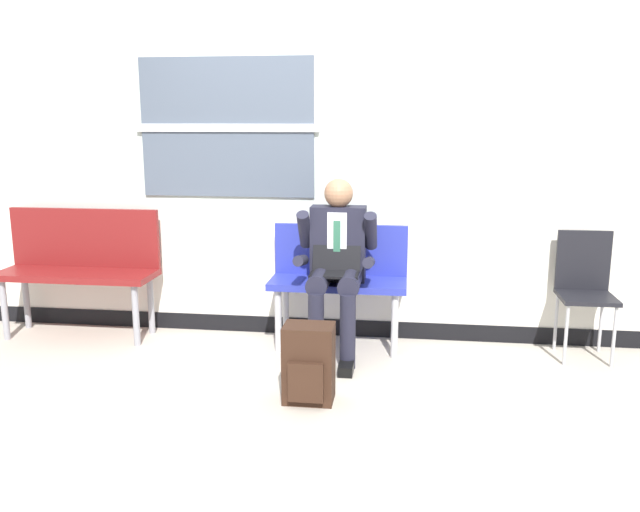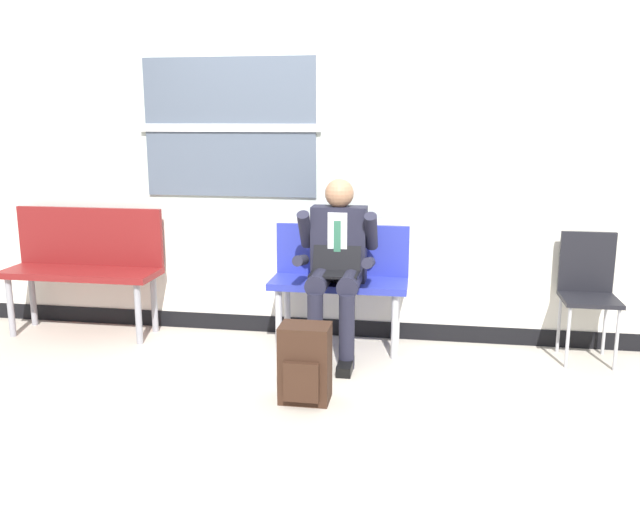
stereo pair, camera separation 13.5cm
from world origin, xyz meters
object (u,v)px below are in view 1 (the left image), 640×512
object	(u,v)px
bench_with_person	(339,274)
folding_chair	(585,282)
backpack	(309,364)
person_seated	(336,262)
bench_empty	(80,261)

from	to	relation	value
bench_with_person	folding_chair	distance (m)	1.78
backpack	folding_chair	world-z (taller)	folding_chair
bench_with_person	person_seated	world-z (taller)	person_seated
bench_with_person	backpack	xyz separation A→B (m)	(-0.08, -1.04, -0.32)
backpack	folding_chair	xyz separation A→B (m)	(1.86, 1.07, 0.31)
backpack	bench_empty	bearing A→B (deg)	152.22
backpack	folding_chair	distance (m)	2.17
bench_with_person	folding_chair	bearing A→B (deg)	1.06
person_seated	folding_chair	distance (m)	1.80
bench_with_person	bench_empty	bearing A→B (deg)	179.72
person_seated	backpack	xyz separation A→B (m)	(-0.08, -0.84, -0.46)
bench_empty	backpack	bearing A→B (deg)	-27.78
bench_empty	person_seated	distance (m)	2.08
bench_with_person	backpack	world-z (taller)	bench_with_person
bench_with_person	bench_empty	distance (m)	2.07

